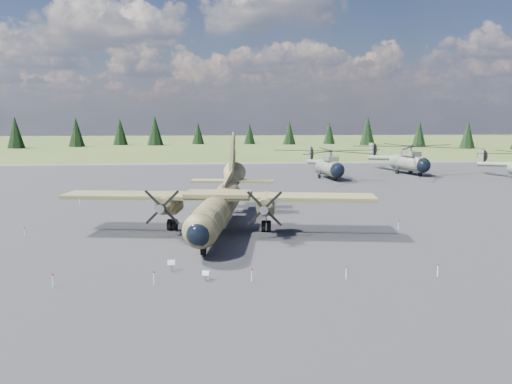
{
  "coord_description": "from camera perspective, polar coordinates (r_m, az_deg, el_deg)",
  "views": [
    {
      "loc": [
        -0.3,
        -43.29,
        10.11
      ],
      "look_at": [
        3.6,
        2.0,
        3.34
      ],
      "focal_mm": 35.0,
      "sensor_mm": 36.0,
      "label": 1
    }
  ],
  "objects": [
    {
      "name": "helicopter_mid",
      "position": [
        93.97,
        17.07,
        4.19
      ],
      "size": [
        25.34,
        26.33,
        5.25
      ],
      "rotation": [
        0.0,
        0.0,
        0.27
      ],
      "color": "slate",
      "rests_on": "ground"
    },
    {
      "name": "treeline",
      "position": [
        42.51,
        -2.75,
        1.32
      ],
      "size": [
        307.62,
        311.73,
        10.99
      ],
      "color": "black",
      "rests_on": "ground"
    },
    {
      "name": "info_placard_right",
      "position": [
        31.66,
        -5.78,
        -9.33
      ],
      "size": [
        0.47,
        0.29,
        0.68
      ],
      "rotation": [
        0.0,
        0.0,
        -0.27
      ],
      "color": "gray",
      "rests_on": "ground"
    },
    {
      "name": "apron",
      "position": [
        54.25,
        -4.52,
        -2.3
      ],
      "size": [
        120.0,
        120.0,
        0.04
      ],
      "primitive_type": "cube",
      "color": "#56565B",
      "rests_on": "ground"
    },
    {
      "name": "info_placard_left",
      "position": [
        33.89,
        -9.66,
        -8.08
      ],
      "size": [
        0.51,
        0.22,
        0.79
      ],
      "rotation": [
        0.0,
        0.0,
        -0.02
      ],
      "color": "gray",
      "rests_on": "ground"
    },
    {
      "name": "ground",
      "position": [
        44.46,
        -4.42,
        -4.7
      ],
      "size": [
        500.0,
        500.0,
        0.0
      ],
      "primitive_type": "plane",
      "color": "#4D5B28",
      "rests_on": "ground"
    },
    {
      "name": "helicopter_near",
      "position": [
        83.79,
        8.41,
        3.81
      ],
      "size": [
        21.05,
        23.47,
        4.85
      ],
      "rotation": [
        0.0,
        0.0,
        0.11
      ],
      "color": "slate",
      "rests_on": "ground"
    },
    {
      "name": "transport_plane",
      "position": [
        45.25,
        -4.18,
        -1.09
      ],
      "size": [
        27.62,
        24.9,
        9.09
      ],
      "rotation": [
        0.0,
        0.0,
        -0.15
      ],
      "color": "#363C20",
      "rests_on": "ground"
    },
    {
      "name": "barrier_fence",
      "position": [
        44.27,
        -5.03,
        -4.09
      ],
      "size": [
        33.12,
        29.62,
        0.85
      ],
      "color": "silver",
      "rests_on": "ground"
    }
  ]
}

